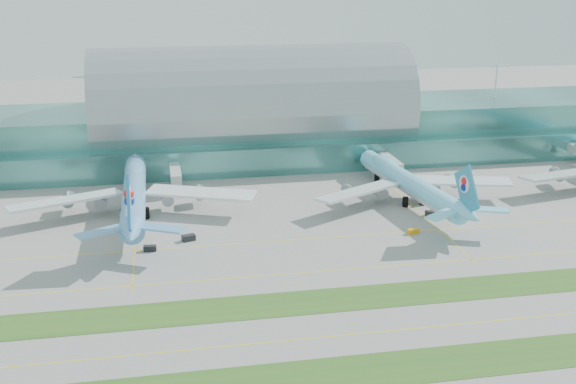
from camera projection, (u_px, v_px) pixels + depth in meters
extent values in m
plane|color=gray|center=(334.00, 304.00, 160.23)|extent=(700.00, 700.00, 0.00)
cube|color=#3D7A75|center=(252.00, 132.00, 278.91)|extent=(340.00, 42.00, 20.00)
cube|color=#3D7A75|center=(261.00, 160.00, 257.95)|extent=(340.00, 8.00, 10.00)
ellipsoid|color=#9EA5A8|center=(251.00, 106.00, 275.88)|extent=(340.00, 46.20, 16.17)
cylinder|color=white|center=(251.00, 86.00, 273.45)|extent=(0.80, 0.80, 16.00)
cube|color=#B2B7B7|center=(175.00, 172.00, 241.99)|extent=(3.50, 22.00, 3.00)
cylinder|color=black|center=(177.00, 190.00, 233.69)|extent=(1.00, 1.00, 4.00)
cube|color=#B2B7B7|center=(389.00, 161.00, 255.33)|extent=(3.50, 22.00, 3.00)
cylinder|color=black|center=(398.00, 178.00, 247.03)|extent=(1.00, 1.00, 4.00)
cube|color=#2D591E|center=(371.00, 371.00, 134.01)|extent=(420.00, 12.00, 0.08)
cube|color=#2D591E|center=(332.00, 300.00, 162.09)|extent=(420.00, 12.00, 0.08)
cube|color=yellow|center=(351.00, 335.00, 147.13)|extent=(420.00, 0.35, 0.01)
cube|color=yellow|center=(316.00, 272.00, 177.08)|extent=(420.00, 0.35, 0.01)
cube|color=yellow|center=(298.00, 239.00, 197.68)|extent=(420.00, 0.35, 0.01)
cylinder|color=#619ED6|center=(134.00, 193.00, 215.74)|extent=(7.08, 67.94, 6.79)
ellipsoid|color=#619ED6|center=(135.00, 170.00, 232.99)|extent=(6.54, 20.67, 4.84)
cone|color=#619ED6|center=(136.00, 161.00, 250.02)|extent=(6.81, 5.51, 6.79)
cone|color=#619ED6|center=(131.00, 234.00, 179.43)|extent=(6.49, 9.89, 6.45)
cube|color=white|center=(65.00, 200.00, 210.40)|extent=(33.58, 19.84, 1.34)
cylinder|color=gray|center=(85.00, 201.00, 217.49)|extent=(3.75, 6.04, 3.72)
cube|color=white|center=(201.00, 193.00, 217.25)|extent=(33.54, 20.08, 1.34)
cylinder|color=gray|center=(184.00, 195.00, 222.63)|extent=(3.75, 6.04, 3.72)
cube|color=#2A75BD|center=(129.00, 205.00, 179.39)|extent=(0.72, 14.40, 15.79)
cylinder|color=white|center=(129.00, 197.00, 179.91)|extent=(1.01, 5.26, 5.26)
cylinder|color=black|center=(136.00, 184.00, 241.45)|extent=(1.97, 1.97, 3.29)
cylinder|color=black|center=(124.00, 214.00, 212.59)|extent=(1.97, 1.97, 3.29)
cylinder|color=black|center=(146.00, 213.00, 213.74)|extent=(1.97, 1.97, 3.29)
cylinder|color=#71D7FA|center=(409.00, 183.00, 227.20)|extent=(13.91, 62.94, 6.26)
ellipsoid|color=#71D7FA|center=(385.00, 164.00, 242.59)|extent=(8.24, 19.63, 4.46)
cone|color=#71D7FA|center=(366.00, 157.00, 257.81)|extent=(6.84, 5.78, 6.26)
cone|color=#71D7FA|center=(469.00, 215.00, 194.74)|extent=(7.02, 9.76, 5.95)
cube|color=silver|center=(358.00, 191.00, 220.18)|extent=(30.19, 21.37, 1.23)
cylinder|color=#95999D|center=(364.00, 192.00, 227.10)|extent=(4.09, 5.94, 3.44)
cube|color=silver|center=(463.00, 181.00, 230.79)|extent=(31.25, 15.17, 1.23)
cylinder|color=#95999D|center=(441.00, 184.00, 235.05)|extent=(4.09, 5.94, 3.44)
cube|color=teal|center=(467.00, 190.00, 194.65)|extent=(2.23, 13.25, 14.57)
cylinder|color=white|center=(465.00, 184.00, 195.10)|extent=(1.50, 4.93, 4.85)
cylinder|color=black|center=(377.00, 177.00, 250.20)|extent=(1.82, 1.82, 3.03)
cylinder|color=black|center=(405.00, 202.00, 224.05)|extent=(1.82, 1.82, 3.03)
cylinder|color=black|center=(423.00, 200.00, 225.82)|extent=(1.82, 1.82, 3.03)
cube|color=silver|center=(566.00, 174.00, 236.67)|extent=(33.75, 14.54, 1.33)
cylinder|color=#93979B|center=(574.00, 176.00, 243.00)|extent=(4.75, 6.59, 3.71)
cube|color=black|center=(150.00, 248.00, 189.66)|extent=(3.47, 2.00, 1.48)
cube|color=black|center=(189.00, 238.00, 196.70)|extent=(3.97, 2.92, 1.63)
cube|color=orange|center=(413.00, 231.00, 201.89)|extent=(3.51, 2.31, 1.37)
cube|color=black|center=(431.00, 213.00, 216.11)|extent=(3.52, 2.35, 1.48)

